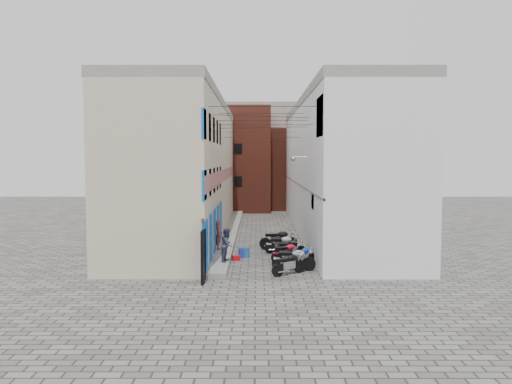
{
  "coord_description": "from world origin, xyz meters",
  "views": [
    {
      "loc": [
        -0.31,
        -20.86,
        5.18
      ],
      "look_at": [
        -0.34,
        10.59,
        3.0
      ],
      "focal_mm": 35.0,
      "sensor_mm": 36.0,
      "label": 1
    }
  ],
  "objects_px": {
    "motorcycle_a": "(289,263)",
    "motorcycle_c": "(303,255)",
    "water_jug_far": "(241,253)",
    "motorcycle_g": "(279,238)",
    "motorcycle_d": "(287,251)",
    "red_crate": "(236,258)",
    "motorcycle_f": "(283,243)",
    "water_jug_near": "(246,253)",
    "person_b": "(227,245)",
    "motorcycle_e": "(290,247)",
    "motorcycle_b": "(294,258)",
    "person_a": "(219,235)"
  },
  "relations": [
    {
      "from": "motorcycle_e",
      "to": "water_jug_near",
      "type": "xyz_separation_m",
      "value": [
        -2.29,
        -0.08,
        -0.27
      ]
    },
    {
      "from": "motorcycle_a",
      "to": "motorcycle_b",
      "type": "relative_size",
      "value": 0.91
    },
    {
      "from": "motorcycle_f",
      "to": "water_jug_far",
      "type": "distance_m",
      "value": 2.44
    },
    {
      "from": "motorcycle_c",
      "to": "red_crate",
      "type": "xyz_separation_m",
      "value": [
        -3.24,
        1.2,
        -0.38
      ]
    },
    {
      "from": "motorcycle_d",
      "to": "water_jug_far",
      "type": "relative_size",
      "value": 3.75
    },
    {
      "from": "motorcycle_b",
      "to": "motorcycle_f",
      "type": "xyz_separation_m",
      "value": [
        -0.3,
        4.04,
        -0.02
      ]
    },
    {
      "from": "water_jug_near",
      "to": "person_a",
      "type": "bearing_deg",
      "value": 147.59
    },
    {
      "from": "motorcycle_g",
      "to": "water_jug_near",
      "type": "relative_size",
      "value": 4.24
    },
    {
      "from": "water_jug_near",
      "to": "water_jug_far",
      "type": "relative_size",
      "value": 1.07
    },
    {
      "from": "person_a",
      "to": "person_b",
      "type": "xyz_separation_m",
      "value": [
        0.65,
        -3.09,
        0.01
      ]
    },
    {
      "from": "motorcycle_f",
      "to": "person_b",
      "type": "relative_size",
      "value": 1.24
    },
    {
      "from": "motorcycle_e",
      "to": "water_jug_near",
      "type": "height_order",
      "value": "motorcycle_e"
    },
    {
      "from": "motorcycle_b",
      "to": "motorcycle_g",
      "type": "bearing_deg",
      "value": -167.99
    },
    {
      "from": "red_crate",
      "to": "motorcycle_c",
      "type": "bearing_deg",
      "value": -20.25
    },
    {
      "from": "motorcycle_f",
      "to": "motorcycle_g",
      "type": "bearing_deg",
      "value": -170.55
    },
    {
      "from": "motorcycle_d",
      "to": "motorcycle_g",
      "type": "height_order",
      "value": "motorcycle_g"
    },
    {
      "from": "motorcycle_b",
      "to": "water_jug_far",
      "type": "height_order",
      "value": "motorcycle_b"
    },
    {
      "from": "water_jug_far",
      "to": "motorcycle_g",
      "type": "bearing_deg",
      "value": 47.45
    },
    {
      "from": "motorcycle_b",
      "to": "motorcycle_d",
      "type": "bearing_deg",
      "value": -168.04
    },
    {
      "from": "motorcycle_d",
      "to": "motorcycle_g",
      "type": "relative_size",
      "value": 0.83
    },
    {
      "from": "motorcycle_d",
      "to": "person_a",
      "type": "bearing_deg",
      "value": -146.78
    },
    {
      "from": "motorcycle_a",
      "to": "motorcycle_f",
      "type": "relative_size",
      "value": 0.94
    },
    {
      "from": "motorcycle_d",
      "to": "motorcycle_g",
      "type": "distance_m",
      "value": 3.27
    },
    {
      "from": "motorcycle_d",
      "to": "water_jug_near",
      "type": "relative_size",
      "value": 3.5
    },
    {
      "from": "motorcycle_g",
      "to": "red_crate",
      "type": "distance_m",
      "value": 3.82
    },
    {
      "from": "motorcycle_f",
      "to": "person_b",
      "type": "xyz_separation_m",
      "value": [
        -2.8,
        -3.19,
        0.47
      ]
    },
    {
      "from": "motorcycle_d",
      "to": "red_crate",
      "type": "height_order",
      "value": "motorcycle_d"
    },
    {
      "from": "motorcycle_f",
      "to": "water_jug_near",
      "type": "height_order",
      "value": "motorcycle_f"
    },
    {
      "from": "motorcycle_b",
      "to": "motorcycle_c",
      "type": "height_order",
      "value": "motorcycle_b"
    },
    {
      "from": "water_jug_far",
      "to": "red_crate",
      "type": "relative_size",
      "value": 1.21
    },
    {
      "from": "motorcycle_a",
      "to": "red_crate",
      "type": "relative_size",
      "value": 4.64
    },
    {
      "from": "person_b",
      "to": "motorcycle_g",
      "type": "bearing_deg",
      "value": -17.66
    },
    {
      "from": "motorcycle_f",
      "to": "water_jug_near",
      "type": "xyz_separation_m",
      "value": [
        -1.95,
        -1.05,
        -0.31
      ]
    },
    {
      "from": "motorcycle_g",
      "to": "person_b",
      "type": "xyz_separation_m",
      "value": [
        -2.64,
        -4.39,
        0.41
      ]
    },
    {
      "from": "motorcycle_b",
      "to": "motorcycle_e",
      "type": "relative_size",
      "value": 1.11
    },
    {
      "from": "motorcycle_c",
      "to": "motorcycle_d",
      "type": "xyz_separation_m",
      "value": [
        -0.68,
        0.96,
        0.01
      ]
    },
    {
      "from": "motorcycle_d",
      "to": "red_crate",
      "type": "relative_size",
      "value": 4.54
    },
    {
      "from": "motorcycle_c",
      "to": "motorcycle_f",
      "type": "bearing_deg",
      "value": 152.39
    },
    {
      "from": "motorcycle_e",
      "to": "motorcycle_b",
      "type": "bearing_deg",
      "value": -22.48
    },
    {
      "from": "motorcycle_g",
      "to": "water_jug_far",
      "type": "height_order",
      "value": "motorcycle_g"
    },
    {
      "from": "motorcycle_b",
      "to": "motorcycle_e",
      "type": "xyz_separation_m",
      "value": [
        0.04,
        3.07,
        -0.06
      ]
    },
    {
      "from": "person_b",
      "to": "motorcycle_a",
      "type": "bearing_deg",
      "value": -106.84
    },
    {
      "from": "person_a",
      "to": "red_crate",
      "type": "xyz_separation_m",
      "value": [
        1.01,
        -1.72,
        -0.91
      ]
    },
    {
      "from": "person_b",
      "to": "red_crate",
      "type": "bearing_deg",
      "value": -1.53
    },
    {
      "from": "person_b",
      "to": "motorcycle_e",
      "type": "bearing_deg",
      "value": -41.44
    },
    {
      "from": "motorcycle_d",
      "to": "motorcycle_e",
      "type": "xyz_separation_m",
      "value": [
        0.21,
        1.08,
        0.0
      ]
    },
    {
      "from": "motorcycle_e",
      "to": "person_b",
      "type": "bearing_deg",
      "value": -76.45
    },
    {
      "from": "motorcycle_a",
      "to": "person_a",
      "type": "xyz_separation_m",
      "value": [
        -3.48,
        4.74,
        0.5
      ]
    },
    {
      "from": "person_b",
      "to": "water_jug_far",
      "type": "bearing_deg",
      "value": -2.14
    },
    {
      "from": "motorcycle_a",
      "to": "motorcycle_c",
      "type": "height_order",
      "value": "motorcycle_a"
    }
  ]
}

